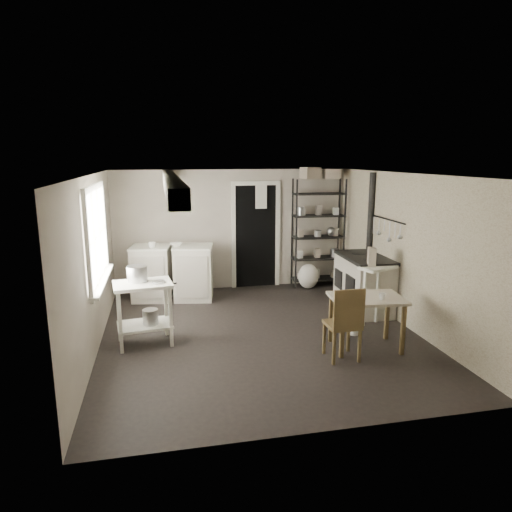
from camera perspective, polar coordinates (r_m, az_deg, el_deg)
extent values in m
plane|color=black|center=(6.77, 0.53, -9.67)|extent=(5.00, 5.00, 0.00)
plane|color=silver|center=(6.28, 0.57, 10.18)|extent=(5.00, 5.00, 0.00)
cube|color=#BDB2A1|center=(8.84, -2.93, 3.30)|extent=(4.50, 0.02, 2.30)
cube|color=#BDB2A1|center=(4.11, 8.11, -7.49)|extent=(4.50, 0.02, 2.30)
cube|color=#BDB2A1|center=(6.35, -19.71, -1.02)|extent=(0.02, 5.00, 2.30)
cube|color=#BDB2A1|center=(7.24, 18.22, 0.67)|extent=(0.02, 5.00, 2.30)
cylinder|color=#B2B2B4|center=(6.41, -14.63, -2.50)|extent=(0.33, 0.33, 0.29)
cylinder|color=#B2B2B4|center=(6.30, -12.07, -3.48)|extent=(0.20, 0.20, 0.10)
cylinder|color=#B2B2B4|center=(6.45, -13.05, -7.49)|extent=(0.22, 0.22, 0.23)
imported|color=white|center=(8.23, -9.99, 1.07)|extent=(0.35, 0.35, 0.07)
imported|color=white|center=(8.12, -12.83, 0.92)|extent=(0.14, 0.14, 0.11)
imported|color=white|center=(8.97, 5.94, 4.76)|extent=(0.11, 0.11, 0.18)
cube|color=beige|center=(8.92, 6.79, 8.86)|extent=(0.37, 0.35, 0.22)
cube|color=beige|center=(9.00, 9.43, 8.69)|extent=(0.34, 0.32, 0.19)
cube|color=beige|center=(7.17, 14.25, -0.34)|extent=(0.16, 0.21, 0.28)
imported|color=white|center=(6.15, 15.52, -4.52)|extent=(0.12, 0.12, 0.08)
ellipsoid|color=white|center=(8.99, 6.56, -2.55)|extent=(0.41, 0.36, 0.49)
cylinder|color=white|center=(6.86, 12.16, -8.98)|extent=(0.16, 0.16, 0.17)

